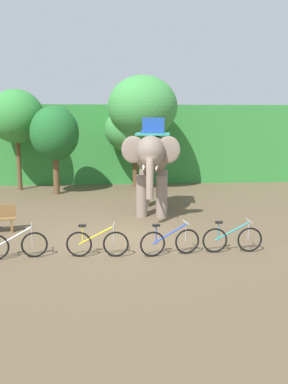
% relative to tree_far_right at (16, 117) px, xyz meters
% --- Properties ---
extents(ground_plane, '(80.00, 80.00, 0.00)m').
position_rel_tree_far_right_xyz_m(ground_plane, '(5.18, -9.45, -3.85)').
color(ground_plane, brown).
extents(foliage_hedge, '(36.00, 6.00, 4.53)m').
position_rel_tree_far_right_xyz_m(foliage_hedge, '(5.18, 4.40, -1.58)').
color(foliage_hedge, '#338438').
rests_on(foliage_hedge, ground).
extents(tree_far_right, '(2.84, 2.84, 5.25)m').
position_rel_tree_far_right_xyz_m(tree_far_right, '(0.00, 0.00, 0.00)').
color(tree_far_right, brown).
rests_on(tree_far_right, ground).
extents(tree_left, '(2.39, 2.39, 4.38)m').
position_rel_tree_far_right_xyz_m(tree_left, '(2.12, -1.46, -0.83)').
color(tree_left, brown).
rests_on(tree_left, ground).
extents(tree_center_right, '(3.31, 3.31, 4.45)m').
position_rel_tree_far_right_xyz_m(tree_center_right, '(6.20, 0.38, -0.70)').
color(tree_center_right, brown).
rests_on(tree_center_right, ground).
extents(tree_center_left, '(3.58, 3.58, 5.93)m').
position_rel_tree_far_right_xyz_m(tree_center_left, '(6.53, -0.66, 0.47)').
color(tree_center_left, brown).
rests_on(tree_center_left, ground).
extents(elephant, '(2.20, 4.23, 3.78)m').
position_rel_tree_far_right_xyz_m(elephant, '(6.48, -6.06, -1.65)').
color(elephant, gray).
rests_on(elephant, ground).
extents(bike_white, '(1.70, 0.52, 0.92)m').
position_rel_tree_far_right_xyz_m(bike_white, '(2.26, -11.07, -3.46)').
color(bike_white, black).
rests_on(bike_white, ground).
extents(bike_yellow, '(1.71, 0.52, 0.92)m').
position_rel_tree_far_right_xyz_m(bike_yellow, '(4.46, -11.09, -3.46)').
color(bike_yellow, black).
rests_on(bike_yellow, ground).
extents(bike_blue, '(1.70, 0.52, 0.92)m').
position_rel_tree_far_right_xyz_m(bike_blue, '(6.45, -11.13, -3.46)').
color(bike_blue, black).
rests_on(bike_blue, ground).
extents(bike_teal, '(1.71, 0.52, 0.92)m').
position_rel_tree_far_right_xyz_m(bike_teal, '(8.23, -11.02, -3.46)').
color(bike_teal, black).
rests_on(bike_teal, ground).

